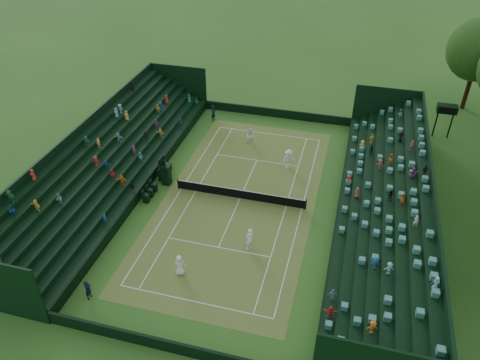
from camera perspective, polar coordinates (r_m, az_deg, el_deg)
The scene contains 18 objects.
ground at distance 41.10m, azimuth -0.00°, elevation -2.28°, with size 160.00×160.00×0.00m, color #2A5D1D.
court_surface at distance 41.10m, azimuth -0.00°, elevation -2.27°, with size 12.97×26.77×0.01m, color #3A7527.
perimeter_wall_north at distance 53.99m, azimuth 4.44°, elevation 8.14°, with size 17.17×0.20×1.00m, color black.
perimeter_wall_south at distance 30.30m, azimuth -8.34°, elevation -19.46°, with size 17.17×0.20×1.00m, color black.
perimeter_wall_east at distance 39.90m, azimuth 11.87°, elevation -3.60°, with size 0.20×31.77×1.00m, color black.
perimeter_wall_west at distance 43.36m, azimuth -10.89°, elevation 0.07°, with size 0.20×31.77×1.00m, color black.
north_grandstand at distance 39.49m, azimuth 18.07°, elevation -3.31°, with size 6.60×32.00×4.90m.
south_grandstand at distance 44.60m, azimuth -15.92°, elevation 1.98°, with size 6.60×32.00×4.90m.
tennis_net at distance 40.78m, azimuth -0.00°, elevation -1.69°, with size 11.67×0.10×1.06m.
scoreboard_tower at distance 53.07m, azimuth 23.90°, elevation 7.78°, with size 2.00×1.00×3.70m.
umpire_chair at distance 42.72m, azimuth -9.06°, elevation 1.00°, with size 0.96×0.96×3.03m.
courtside_chairs at distance 43.06m, azimuth -10.01°, elevation -0.20°, with size 0.53×5.50×1.15m.
player_near_west at distance 34.14m, azimuth -7.36°, elevation -10.26°, with size 0.83×0.54×1.70m, color white.
player_near_east at distance 35.65m, azimuth 1.19°, elevation -7.21°, with size 0.71×0.47×1.96m, color white.
player_far_west at distance 48.49m, azimuth 1.28°, elevation 5.38°, with size 0.85×0.66×1.76m, color white.
player_far_east at distance 44.71m, azimuth 5.94°, elevation 2.56°, with size 1.31×0.76×2.03m, color white.
line_judge_north at distance 52.99m, azimuth -3.26°, elevation 8.15°, with size 0.68×0.44×1.85m, color black.
line_judge_south at distance 34.00m, azimuth -18.05°, elevation -12.58°, with size 0.58×0.38×1.59m, color black.
Camera 1 is at (8.49, -31.43, 25.08)m, focal length 35.00 mm.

